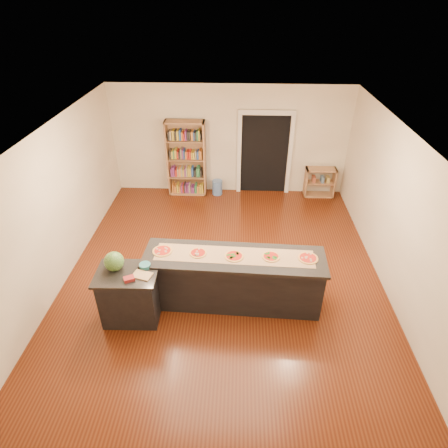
{
  "coord_description": "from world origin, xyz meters",
  "views": [
    {
      "loc": [
        0.26,
        -5.64,
        4.77
      ],
      "look_at": [
        0.0,
        0.2,
        1.0
      ],
      "focal_mm": 30.0,
      "sensor_mm": 36.0,
      "label": 1
    }
  ],
  "objects_px": {
    "bookshelf": "(186,159)",
    "watermelon": "(114,261)",
    "low_shelf": "(320,182)",
    "waste_bin": "(217,187)",
    "kitchen_island": "(234,279)",
    "side_counter": "(130,295)"
  },
  "relations": [
    {
      "from": "kitchen_island",
      "to": "side_counter",
      "type": "distance_m",
      "value": 1.74
    },
    {
      "from": "waste_bin",
      "to": "watermelon",
      "type": "relative_size",
      "value": 1.25
    },
    {
      "from": "bookshelf",
      "to": "low_shelf",
      "type": "relative_size",
      "value": 2.54
    },
    {
      "from": "kitchen_island",
      "to": "watermelon",
      "type": "height_order",
      "value": "watermelon"
    },
    {
      "from": "side_counter",
      "to": "low_shelf",
      "type": "distance_m",
      "value": 5.92
    },
    {
      "from": "kitchen_island",
      "to": "waste_bin",
      "type": "bearing_deg",
      "value": 99.74
    },
    {
      "from": "low_shelf",
      "to": "side_counter",
      "type": "bearing_deg",
      "value": -130.55
    },
    {
      "from": "waste_bin",
      "to": "kitchen_island",
      "type": "bearing_deg",
      "value": -82.57
    },
    {
      "from": "low_shelf",
      "to": "waste_bin",
      "type": "distance_m",
      "value": 2.69
    },
    {
      "from": "low_shelf",
      "to": "waste_bin",
      "type": "xyz_separation_m",
      "value": [
        -2.69,
        -0.04,
        -0.19
      ]
    },
    {
      "from": "side_counter",
      "to": "watermelon",
      "type": "xyz_separation_m",
      "value": [
        -0.19,
        0.08,
        0.63
      ]
    },
    {
      "from": "bookshelf",
      "to": "watermelon",
      "type": "height_order",
      "value": "bookshelf"
    },
    {
      "from": "bookshelf",
      "to": "waste_bin",
      "type": "xyz_separation_m",
      "value": [
        0.79,
        -0.03,
        -0.79
      ]
    },
    {
      "from": "waste_bin",
      "to": "low_shelf",
      "type": "bearing_deg",
      "value": 0.87
    },
    {
      "from": "bookshelf",
      "to": "watermelon",
      "type": "bearing_deg",
      "value": -97.24
    },
    {
      "from": "kitchen_island",
      "to": "low_shelf",
      "type": "xyz_separation_m",
      "value": [
        2.16,
        4.05,
        -0.11
      ]
    },
    {
      "from": "kitchen_island",
      "to": "bookshelf",
      "type": "xyz_separation_m",
      "value": [
        -1.31,
        4.04,
        0.48
      ]
    },
    {
      "from": "side_counter",
      "to": "bookshelf",
      "type": "xyz_separation_m",
      "value": [
        0.37,
        4.49,
        0.5
      ]
    },
    {
      "from": "kitchen_island",
      "to": "bookshelf",
      "type": "distance_m",
      "value": 4.27
    },
    {
      "from": "side_counter",
      "to": "watermelon",
      "type": "height_order",
      "value": "watermelon"
    },
    {
      "from": "watermelon",
      "to": "side_counter",
      "type": "bearing_deg",
      "value": -22.74
    },
    {
      "from": "side_counter",
      "to": "low_shelf",
      "type": "xyz_separation_m",
      "value": [
        3.85,
        4.5,
        -0.1
      ]
    }
  ]
}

